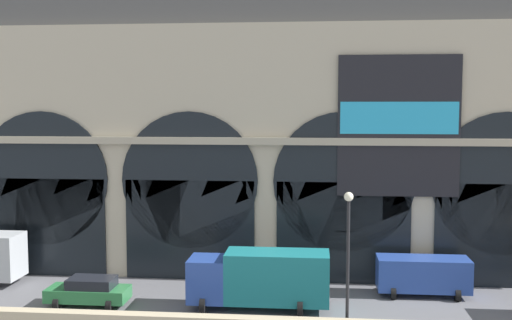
# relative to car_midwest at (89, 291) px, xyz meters

# --- Properties ---
(ground_plane) EXTENTS (200.00, 200.00, 0.00)m
(ground_plane) POSITION_rel_car_midwest_xyz_m (9.19, 0.72, -0.80)
(ground_plane) COLOR slate
(station_building) EXTENTS (49.41, 6.08, 19.18)m
(station_building) POSITION_rel_car_midwest_xyz_m (9.22, 8.54, 8.56)
(station_building) COLOR #B2A891
(station_building) RESTS_ON ground
(car_midwest) EXTENTS (4.40, 2.22, 1.55)m
(car_midwest) POSITION_rel_car_midwest_xyz_m (0.00, 0.00, 0.00)
(car_midwest) COLOR #2D7A42
(car_midwest) RESTS_ON ground
(box_truck_center) EXTENTS (7.50, 2.91, 3.12)m
(box_truck_center) POSITION_rel_car_midwest_xyz_m (9.37, 0.36, 0.90)
(box_truck_center) COLOR #28479E
(box_truck_center) RESTS_ON ground
(van_mideast) EXTENTS (5.20, 2.48, 2.20)m
(van_mideast) POSITION_rel_car_midwest_xyz_m (18.43, 3.62, 0.44)
(van_mideast) COLOR #28479E
(van_mideast) RESTS_ON ground
(street_lamp_quayside) EXTENTS (0.44, 0.44, 6.90)m
(street_lamp_quayside) POSITION_rel_car_midwest_xyz_m (13.79, -3.30, 3.61)
(street_lamp_quayside) COLOR black
(street_lamp_quayside) RESTS_ON ground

